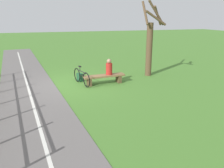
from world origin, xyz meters
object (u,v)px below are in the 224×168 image
at_px(bench, 104,78).
at_px(bicycle, 82,77).
at_px(person_seated, 109,68).
at_px(tree_mid_field, 150,44).
at_px(backpack, 80,77).

height_order(bench, bicycle, bicycle).
height_order(person_seated, bicycle, person_seated).
height_order(bicycle, tree_mid_field, tree_mid_field).
xyz_separation_m(bench, tree_mid_field, (-2.82, -0.83, 1.46)).
distance_m(bicycle, backpack, 0.64).
xyz_separation_m(bicycle, tree_mid_field, (-3.88, -0.58, 1.40)).
bearing_deg(tree_mid_field, bicycle, 8.42).
height_order(bench, person_seated, person_seated).
bearing_deg(tree_mid_field, person_seated, 17.70).
height_order(bench, backpack, bench).
relative_size(person_seated, tree_mid_field, 0.20).
distance_m(person_seated, tree_mid_field, 2.86).
xyz_separation_m(bench, bicycle, (1.07, -0.26, 0.05)).
relative_size(bicycle, backpack, 4.36).
distance_m(backpack, tree_mid_field, 4.17).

